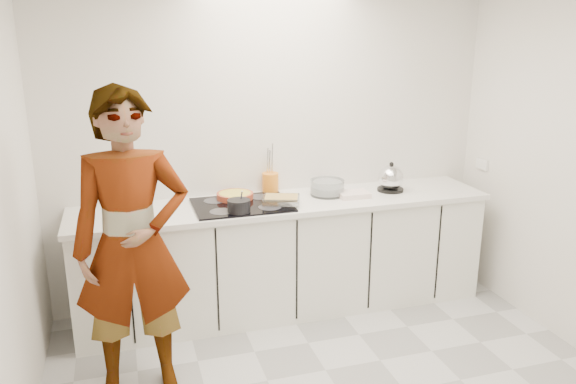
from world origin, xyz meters
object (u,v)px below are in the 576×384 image
object	(u,v)px
mixing_bowl	(327,188)
cook	(132,246)
hob	(242,205)
tart_dish	(235,195)
kettle	(391,179)
saucepan	(239,206)
baking_dish	(281,199)
utensil_crock	(270,183)

from	to	relation	value
mixing_bowl	cook	size ratio (longest dim) A/B	0.15
hob	tart_dish	world-z (taller)	tart_dish
mixing_bowl	kettle	world-z (taller)	kettle
mixing_bowl	cook	xyz separation A→B (m)	(-1.53, -0.78, -0.02)
tart_dish	kettle	bearing A→B (deg)	-4.83
tart_dish	mixing_bowl	bearing A→B (deg)	-5.65
saucepan	mixing_bowl	world-z (taller)	saucepan
hob	baking_dish	distance (m)	0.30
tart_dish	kettle	xyz separation A→B (m)	(1.28, -0.11, 0.06)
baking_dish	kettle	xyz separation A→B (m)	(0.96, 0.11, 0.06)
hob	cook	world-z (taller)	cook
saucepan	cook	world-z (taller)	cook
baking_dish	saucepan	bearing A→B (deg)	-161.49
tart_dish	saucepan	distance (m)	0.34
baking_dish	mixing_bowl	distance (m)	0.45
tart_dish	baking_dish	distance (m)	0.38
saucepan	utensil_crock	distance (m)	0.58
tart_dish	saucepan	size ratio (longest dim) A/B	1.89
kettle	cook	bearing A→B (deg)	-160.14
hob	utensil_crock	size ratio (longest dim) A/B	4.37
mixing_bowl	utensil_crock	bearing A→B (deg)	154.80
tart_dish	utensil_crock	bearing A→B (deg)	21.16
saucepan	utensil_crock	bearing A→B (deg)	51.98
hob	saucepan	bearing A→B (deg)	-107.92
mixing_bowl	kettle	bearing A→B (deg)	-3.70
mixing_bowl	cook	distance (m)	1.72
hob	tart_dish	distance (m)	0.16
baking_dish	mixing_bowl	world-z (taller)	mixing_bowl
baking_dish	cook	bearing A→B (deg)	-150.03
hob	utensil_crock	distance (m)	0.41
kettle	utensil_crock	world-z (taller)	kettle
utensil_crock	kettle	bearing A→B (deg)	-13.56
tart_dish	mixing_bowl	size ratio (longest dim) A/B	1.18
baking_dish	utensil_crock	xyz separation A→B (m)	(0.01, 0.34, 0.04)
tart_dish	cook	size ratio (longest dim) A/B	0.18
cook	mixing_bowl	bearing A→B (deg)	26.73
hob	mixing_bowl	xyz separation A→B (m)	(0.71, 0.08, 0.05)
hob	mixing_bowl	bearing A→B (deg)	6.24
hob	utensil_crock	bearing A→B (deg)	42.56
cook	saucepan	bearing A→B (deg)	34.18
hob	baking_dish	xyz separation A→B (m)	(0.29, -0.07, 0.04)
cook	baking_dish	bearing A→B (deg)	29.61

